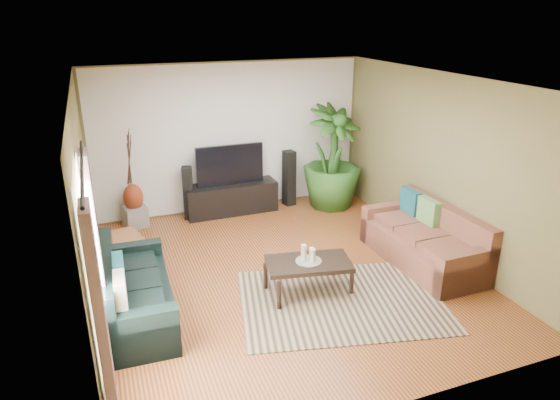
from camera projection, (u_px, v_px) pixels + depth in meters
name	position (u px, v px, depth m)	size (l,w,h in m)	color
floor	(285.00, 273.00, 7.13)	(5.50, 5.50, 0.00)	#9C5628
ceiling	(286.00, 81.00, 6.17)	(5.50, 5.50, 0.00)	white
wall_back	(231.00, 138.00, 9.05)	(5.00, 5.00, 0.00)	brown
wall_front	(402.00, 283.00, 4.25)	(5.00, 5.00, 0.00)	brown
wall_left	(86.00, 209.00, 5.83)	(5.50, 5.50, 0.00)	brown
wall_right	(440.00, 165.00, 7.48)	(5.50, 5.50, 0.00)	brown
backwall_panel	(231.00, 138.00, 9.05)	(4.90, 4.90, 0.00)	white
window_pane	(90.00, 266.00, 4.42)	(1.80, 1.80, 0.00)	white
curtain_near	(103.00, 337.00, 3.87)	(0.08, 0.35, 2.20)	gray
curtain_far	(97.00, 254.00, 5.18)	(0.08, 0.35, 2.20)	gray
curtain_rod	(82.00, 169.00, 4.11)	(0.03, 0.03, 1.90)	black
sofa_left	(136.00, 287.00, 5.97)	(1.87, 0.80, 0.85)	black
sofa_right	(423.00, 236.00, 7.29)	(2.01, 0.90, 0.85)	brown
area_rug	(342.00, 301.00, 6.44)	(2.59, 1.83, 0.01)	tan
coffee_table	(308.00, 276.00, 6.59)	(1.10, 0.60, 0.45)	black
candle_tray	(309.00, 261.00, 6.51)	(0.34, 0.34, 0.01)	gray
candle_tall	(304.00, 253.00, 6.47)	(0.07, 0.07, 0.22)	beige
candle_mid	(313.00, 255.00, 6.46)	(0.07, 0.07, 0.17)	beige
candle_short	(312.00, 253.00, 6.56)	(0.07, 0.07, 0.14)	beige
tv_stand	(231.00, 198.00, 9.19)	(1.67, 0.50, 0.56)	black
television	(230.00, 165.00, 8.96)	(1.23, 0.07, 0.73)	black
speaker_left	(188.00, 193.00, 8.86)	(0.17, 0.19, 0.96)	black
speaker_right	(289.00, 178.00, 9.48)	(0.19, 0.21, 1.06)	black
potted_plant	(332.00, 157.00, 9.25)	(1.08, 1.08, 1.92)	#25531B
plant_pot	(331.00, 199.00, 9.55)	(0.36, 0.36, 0.28)	black
pedestal	(135.00, 216.00, 8.62)	(0.37, 0.37, 0.37)	gray
vase	(133.00, 197.00, 8.50)	(0.34, 0.34, 0.47)	maroon
side_table	(122.00, 255.00, 7.02)	(0.55, 0.55, 0.58)	#985231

